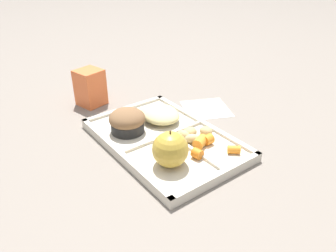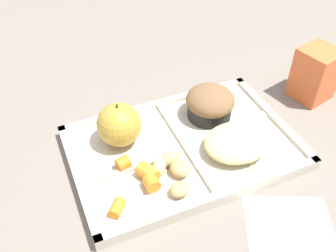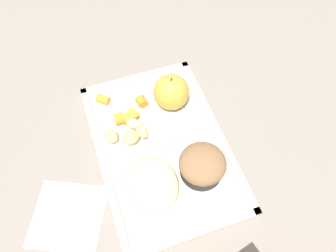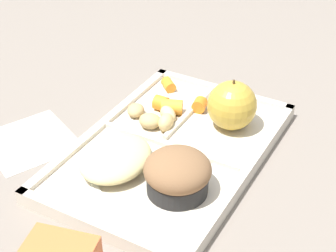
# 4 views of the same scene
# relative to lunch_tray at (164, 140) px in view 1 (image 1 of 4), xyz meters

# --- Properties ---
(ground) EXTENTS (6.00, 6.00, 0.00)m
(ground) POSITION_rel_lunch_tray_xyz_m (0.00, 0.00, -0.01)
(ground) COLOR slate
(lunch_tray) EXTENTS (0.39, 0.26, 0.02)m
(lunch_tray) POSITION_rel_lunch_tray_xyz_m (0.00, 0.00, 0.00)
(lunch_tray) COLOR beige
(lunch_tray) RESTS_ON ground
(green_apple) EXTENTS (0.08, 0.08, 0.08)m
(green_apple) POSITION_rel_lunch_tray_xyz_m (-0.10, 0.06, 0.05)
(green_apple) COLOR #B79333
(green_apple) RESTS_ON lunch_tray
(bran_muffin) EXTENTS (0.09, 0.09, 0.06)m
(bran_muffin) POSITION_rel_lunch_tray_xyz_m (0.08, 0.06, 0.04)
(bran_muffin) COLOR black
(bran_muffin) RESTS_ON lunch_tray
(carrot_slice_tilted) EXTENTS (0.04, 0.04, 0.03)m
(carrot_slice_tilted) POSITION_rel_lunch_tray_xyz_m (-0.08, -0.04, 0.02)
(carrot_slice_tilted) COLOR orange
(carrot_slice_tilted) RESTS_ON lunch_tray
(carrot_slice_diagonal) EXTENTS (0.02, 0.03, 0.02)m
(carrot_slice_diagonal) POSITION_rel_lunch_tray_xyz_m (-0.11, -0.01, 0.02)
(carrot_slice_diagonal) COLOR orange
(carrot_slice_diagonal) RESTS_ON lunch_tray
(carrot_slice_back) EXTENTS (0.03, 0.02, 0.02)m
(carrot_slice_back) POSITION_rel_lunch_tray_xyz_m (-0.09, -0.07, 0.02)
(carrot_slice_back) COLOR orange
(carrot_slice_back) RESTS_ON lunch_tray
(carrot_slice_edge) EXTENTS (0.03, 0.03, 0.02)m
(carrot_slice_edge) POSITION_rel_lunch_tray_xyz_m (-0.15, -0.09, 0.02)
(carrot_slice_edge) COLOR orange
(carrot_slice_edge) RESTS_ON lunch_tray
(potato_chunk_small) EXTENTS (0.04, 0.03, 0.03)m
(potato_chunk_small) POSITION_rel_lunch_tray_xyz_m (-0.04, -0.03, 0.02)
(potato_chunk_small) COLOR tan
(potato_chunk_small) RESTS_ON lunch_tray
(potato_chunk_corner) EXTENTS (0.04, 0.04, 0.02)m
(potato_chunk_corner) POSITION_rel_lunch_tray_xyz_m (-0.06, -0.04, 0.02)
(potato_chunk_corner) COLOR tan
(potato_chunk_corner) RESTS_ON lunch_tray
(potato_chunk_golden) EXTENTS (0.04, 0.04, 0.02)m
(potato_chunk_golden) POSITION_rel_lunch_tray_xyz_m (-0.05, -0.09, 0.02)
(potato_chunk_golden) COLOR tan
(potato_chunk_golden) RESTS_ON lunch_tray
(potato_chunk_wedge) EXTENTS (0.03, 0.04, 0.02)m
(potato_chunk_wedge) POSITION_rel_lunch_tray_xyz_m (-0.03, -0.05, 0.02)
(potato_chunk_wedge) COLOR tan
(potato_chunk_wedge) RESTS_ON lunch_tray
(egg_noodle_pile) EXTENTS (0.12, 0.10, 0.04)m
(egg_noodle_pile) POSITION_rel_lunch_tray_xyz_m (0.08, -0.04, 0.02)
(egg_noodle_pile) COLOR #D6C684
(egg_noodle_pile) RESTS_ON lunch_tray
(meatball_center) EXTENTS (0.03, 0.03, 0.03)m
(meatball_center) POSITION_rel_lunch_tray_xyz_m (0.08, -0.06, 0.02)
(meatball_center) COLOR #755B4C
(meatball_center) RESTS_ON lunch_tray
(meatball_front) EXTENTS (0.03, 0.03, 0.03)m
(meatball_front) POSITION_rel_lunch_tray_xyz_m (0.09, -0.02, 0.02)
(meatball_front) COLOR brown
(meatball_front) RESTS_ON lunch_tray
(plastic_fork) EXTENTS (0.12, 0.14, 0.00)m
(plastic_fork) POSITION_rel_lunch_tray_xyz_m (0.13, -0.05, 0.01)
(plastic_fork) COLOR white
(plastic_fork) RESTS_ON lunch_tray
(milk_carton) EXTENTS (0.09, 0.09, 0.11)m
(milk_carton) POSITION_rel_lunch_tray_xyz_m (0.31, 0.05, 0.05)
(milk_carton) COLOR orange
(milk_carton) RESTS_ON ground
(paper_napkin) EXTENTS (0.17, 0.17, 0.00)m
(paper_napkin) POSITION_rel_lunch_tray_xyz_m (0.08, -0.21, -0.01)
(paper_napkin) COLOR white
(paper_napkin) RESTS_ON ground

